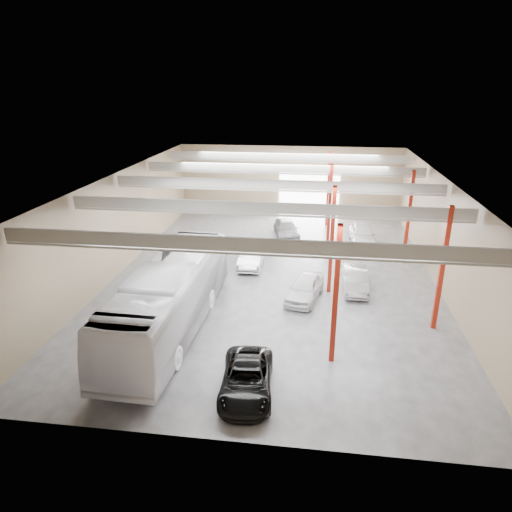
% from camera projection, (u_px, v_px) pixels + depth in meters
% --- Properties ---
extents(depot_shell, '(22.12, 32.12, 7.06)m').
position_uv_depth(depot_shell, '(277.00, 206.00, 30.83)').
color(depot_shell, '#46474B').
rests_on(depot_shell, ground).
extents(coach_bus, '(3.62, 13.92, 3.85)m').
position_uv_depth(coach_bus, '(171.00, 297.00, 24.68)').
color(coach_bus, silver).
rests_on(coach_bus, ground).
extents(black_sedan, '(2.59, 4.97, 1.34)m').
position_uv_depth(black_sedan, '(247.00, 379.00, 19.89)').
color(black_sedan, black).
rests_on(black_sedan, ground).
extents(car_row_a, '(2.72, 4.67, 1.49)m').
position_uv_depth(car_row_a, '(305.00, 288.00, 28.59)').
color(car_row_a, white).
rests_on(car_row_a, ground).
extents(car_row_b, '(1.67, 4.67, 1.53)m').
position_uv_depth(car_row_b, '(252.00, 255.00, 33.91)').
color(car_row_b, '#A9A9AE').
rests_on(car_row_b, ground).
extents(car_row_c, '(2.88, 5.06, 1.38)m').
position_uv_depth(car_row_c, '(286.00, 229.00, 40.23)').
color(car_row_c, gray).
rests_on(car_row_c, ground).
extents(car_right_near, '(1.51, 4.30, 1.42)m').
position_uv_depth(car_right_near, '(355.00, 280.00, 29.87)').
color(car_right_near, '#B7B7BC').
rests_on(car_right_near, ground).
extents(car_right_far, '(2.13, 4.94, 1.66)m').
position_uv_depth(car_right_far, '(362.00, 234.00, 38.41)').
color(car_right_far, silver).
rests_on(car_right_far, ground).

